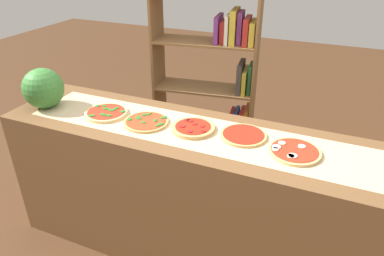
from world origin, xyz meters
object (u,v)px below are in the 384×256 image
(pizza_mozzarella_4, at_px, (294,151))
(pizza_pepperoni_2, at_px, (193,128))
(pizza_spinach_0, at_px, (106,113))
(watermelon, at_px, (43,88))
(pizza_spinach_1, at_px, (146,122))
(pizza_plain_3, at_px, (243,135))
(bookshelf, at_px, (219,90))

(pizza_mozzarella_4, bearing_deg, pizza_pepperoni_2, 177.44)
(pizza_spinach_0, height_order, watermelon, watermelon)
(pizza_spinach_1, bearing_deg, pizza_pepperoni_2, 7.07)
(pizza_spinach_1, distance_m, watermelon, 0.74)
(pizza_plain_3, relative_size, watermelon, 1.00)
(pizza_plain_3, xyz_separation_m, watermelon, (-1.32, -0.13, 0.12))
(bookshelf, bearing_deg, pizza_plain_3, -63.26)
(pizza_mozzarella_4, distance_m, watermelon, 1.62)
(pizza_pepperoni_2, height_order, pizza_mozzarella_4, pizza_pepperoni_2)
(pizza_mozzarella_4, bearing_deg, watermelon, -177.81)
(pizza_spinach_0, height_order, pizza_pepperoni_2, same)
(pizza_plain_3, relative_size, pizza_mozzarella_4, 0.96)
(pizza_pepperoni_2, distance_m, pizza_plain_3, 0.30)
(pizza_pepperoni_2, bearing_deg, watermelon, -175.09)
(pizza_plain_3, distance_m, bookshelf, 1.05)
(pizza_pepperoni_2, bearing_deg, pizza_mozzarella_4, -2.56)
(pizza_plain_3, bearing_deg, pizza_spinach_0, -175.61)
(pizza_spinach_1, xyz_separation_m, pizza_pepperoni_2, (0.29, 0.04, 0.00))
(watermelon, distance_m, bookshelf, 1.38)
(pizza_spinach_1, xyz_separation_m, pizza_mozzarella_4, (0.88, 0.01, 0.00))
(pizza_spinach_0, relative_size, pizza_spinach_1, 0.99)
(pizza_plain_3, bearing_deg, pizza_mozzarella_4, -12.19)
(pizza_pepperoni_2, xyz_separation_m, watermelon, (-1.02, -0.09, 0.12))
(pizza_spinach_0, distance_m, pizza_plain_3, 0.89)
(pizza_spinach_1, relative_size, pizza_mozzarella_4, 0.99)
(pizza_mozzarella_4, xyz_separation_m, bookshelf, (-0.76, 0.99, -0.15))
(pizza_spinach_0, bearing_deg, pizza_spinach_1, -1.10)
(pizza_pepperoni_2, xyz_separation_m, pizza_plain_3, (0.30, 0.04, -0.00))
(pizza_spinach_0, xyz_separation_m, pizza_plain_3, (0.88, 0.07, -0.00))
(pizza_mozzarella_4, xyz_separation_m, watermelon, (-1.61, -0.06, 0.12))
(pizza_plain_3, relative_size, bookshelf, 0.16)
(pizza_spinach_0, height_order, bookshelf, bookshelf)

